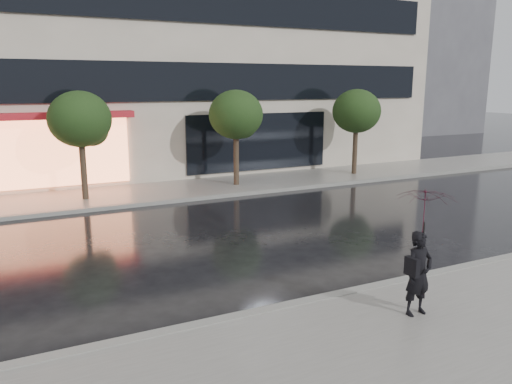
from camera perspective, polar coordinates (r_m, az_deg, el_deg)
ground at (r=10.89m, az=4.67°, el=-10.54°), size 120.00×120.00×0.00m
sidewalk_near at (r=8.53m, az=16.38°, el=-17.43°), size 60.00×4.50×0.12m
sidewalk_far at (r=19.99m, az=-10.43°, el=0.07°), size 60.00×3.50×0.12m
curb_near at (r=10.09m, az=7.62°, el=-12.10°), size 60.00×0.25×0.14m
curb_far at (r=18.35m, az=-8.95°, el=-0.94°), size 60.00×0.25×0.14m
bg_building_right at (r=48.23m, az=15.00°, el=16.37°), size 12.00×12.00×16.00m
tree_mid_west at (r=18.82m, az=-19.30°, el=7.65°), size 2.20×2.20×3.99m
tree_mid_east at (r=20.42m, az=-2.19°, el=8.63°), size 2.20×2.20×3.99m
tree_far_east at (r=23.49m, az=11.48°, el=8.87°), size 2.20×2.20×3.99m
pedestrian_with_umbrella at (r=9.27m, az=18.59°, el=-4.13°), size 1.04×1.06×2.32m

